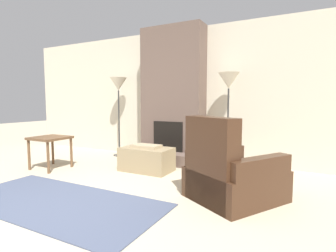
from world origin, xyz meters
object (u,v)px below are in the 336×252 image
at_px(ottoman, 147,159).
at_px(side_table, 50,142).
at_px(floor_lamp_right, 229,85).
at_px(armchair, 230,177).
at_px(floor_lamp_left, 118,88).

xyz_separation_m(ottoman, side_table, (-1.57, -0.64, 0.27)).
xyz_separation_m(side_table, floor_lamp_right, (2.72, 1.45, 0.97)).
bearing_deg(armchair, floor_lamp_left, 3.34).
xyz_separation_m(floor_lamp_left, floor_lamp_right, (2.36, 0.00, -0.01)).
distance_m(armchair, floor_lamp_left, 3.37).
height_order(side_table, floor_lamp_right, floor_lamp_right).
xyz_separation_m(armchair, floor_lamp_left, (-2.78, 1.48, 1.18)).
bearing_deg(floor_lamp_right, side_table, -151.97).
height_order(ottoman, armchair, armchair).
relative_size(ottoman, floor_lamp_left, 0.51).
distance_m(side_table, floor_lamp_right, 3.24).
bearing_deg(floor_lamp_left, floor_lamp_right, 0.00).
bearing_deg(floor_lamp_left, ottoman, -33.94).
height_order(ottoman, side_table, side_table).
bearing_deg(armchair, side_table, 30.80).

